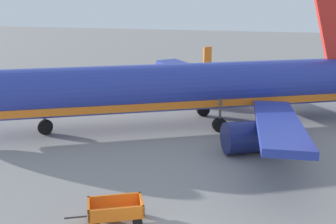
# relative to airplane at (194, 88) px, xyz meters

# --- Properties ---
(airplane) EXTENTS (35.20, 29.02, 11.34)m
(airplane) POSITION_rel_airplane_xyz_m (0.00, 0.00, 0.00)
(airplane) COLOR #28389E
(airplane) RESTS_ON ground
(baggage_cart_second_in_row) EXTENTS (3.53, 2.33, 1.07)m
(baggage_cart_second_in_row) POSITION_rel_airplane_xyz_m (-0.64, -15.52, -2.45)
(baggage_cart_second_in_row) COLOR orange
(baggage_cart_second_in_row) RESTS_ON ground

